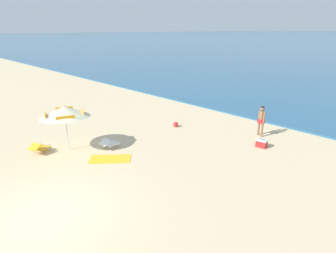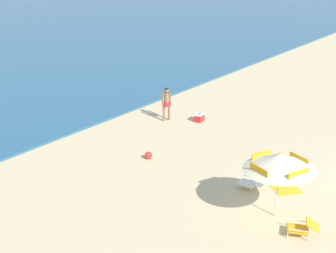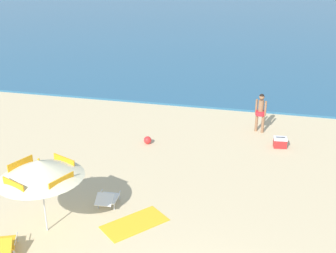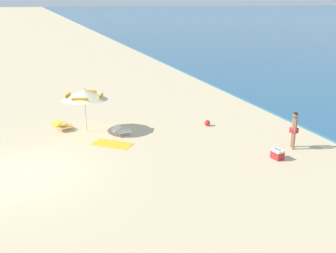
{
  "view_description": "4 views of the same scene",
  "coord_description": "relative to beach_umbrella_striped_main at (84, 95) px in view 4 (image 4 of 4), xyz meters",
  "views": [
    {
      "loc": [
        7.89,
        -2.33,
        5.43
      ],
      "look_at": [
        -1.9,
        7.0,
        0.8
      ],
      "focal_mm": 30.58,
      "sensor_mm": 36.0,
      "label": 1
    },
    {
      "loc": [
        -17.62,
        -2.82,
        8.11
      ],
      "look_at": [
        -2.76,
        8.28,
        1.37
      ],
      "focal_mm": 54.18,
      "sensor_mm": 36.0,
      "label": 2
    },
    {
      "loc": [
        1.17,
        -6.13,
        7.23
      ],
      "look_at": [
        -2.2,
        7.93,
        1.22
      ],
      "focal_mm": 47.43,
      "sensor_mm": 36.0,
      "label": 3
    },
    {
      "loc": [
        14.33,
        0.72,
        6.2
      ],
      "look_at": [
        -1.63,
        6.2,
        0.73
      ],
      "focal_mm": 41.79,
      "sensor_mm": 36.0,
      "label": 4
    }
  ],
  "objects": [
    {
      "name": "person_standing_near_shore",
      "position": [
        5.27,
        8.24,
        -0.92
      ],
      "size": [
        0.45,
        0.4,
        1.64
      ],
      "color": "#8C6042",
      "rests_on": "ground"
    },
    {
      "name": "ground_plane",
      "position": [
        4.36,
        -2.87,
        -1.87
      ],
      "size": [
        800.0,
        800.0,
        0.0
      ],
      "primitive_type": "plane",
      "color": "#D1BA8E"
    },
    {
      "name": "lounge_chair_beside_umbrella",
      "position": [
        1.18,
        1.49,
        -1.6
      ],
      "size": [
        0.61,
        0.92,
        0.52
      ],
      "color": "white",
      "rests_on": "ground"
    },
    {
      "name": "cooler_box",
      "position": [
        6.11,
        6.9,
        -1.67
      ],
      "size": [
        0.54,
        0.41,
        0.43
      ],
      "color": "red",
      "rests_on": "ground"
    },
    {
      "name": "lounge_chair_under_umbrella",
      "position": [
        -0.57,
        -1.14,
        -1.6
      ],
      "size": [
        0.84,
        1.02,
        0.52
      ],
      "color": "gold",
      "rests_on": "ground"
    },
    {
      "name": "beach_towel",
      "position": [
        2.22,
        0.84,
        -1.86
      ],
      "size": [
        1.85,
        1.95,
        0.01
      ],
      "primitive_type": "cube",
      "rotation": [
        0.0,
        0.0,
        2.43
      ],
      "color": "gold",
      "rests_on": "ground"
    },
    {
      "name": "beach_ball",
      "position": [
        1.12,
        6.03,
        -1.72
      ],
      "size": [
        0.3,
        0.3,
        0.3
      ],
      "primitive_type": "sphere",
      "color": "red",
      "rests_on": "ground"
    },
    {
      "name": "beach_umbrella_striped_main",
      "position": [
        0.0,
        0.0,
        0.0
      ],
      "size": [
        2.83,
        2.82,
        2.18
      ],
      "color": "silver",
      "rests_on": "ground"
    }
  ]
}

